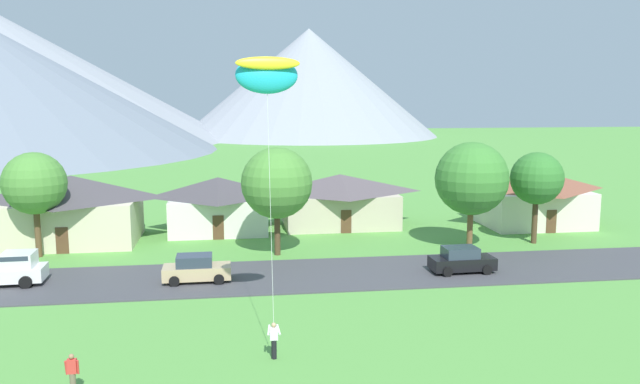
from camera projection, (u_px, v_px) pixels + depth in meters
name	position (u px, v px, depth m)	size (l,w,h in m)	color
road_strip	(274.00, 276.00, 41.00)	(160.00, 7.74, 0.08)	#424247
mountain_central_ridge	(309.00, 83.00, 179.29)	(72.32, 72.32, 29.94)	#8E939E
house_leftmost	(73.00, 208.00, 50.09)	(10.71, 7.87, 5.38)	beige
house_left_center	(533.00, 196.00, 56.99)	(9.63, 7.57, 5.01)	beige
house_right_center	(219.00, 203.00, 54.46)	(8.77, 7.26, 4.68)	silver
house_rightmost	(340.00, 199.00, 56.72)	(10.68, 7.02, 4.65)	beige
tree_near_left	(472.00, 179.00, 47.72)	(5.53, 5.53, 8.18)	brown
tree_left_of_center	(34.00, 184.00, 45.26)	(4.47, 4.47, 7.64)	brown
tree_center	(537.00, 179.00, 49.53)	(4.10, 4.10, 7.25)	#4C3823
tree_right_of_center	(277.00, 183.00, 45.83)	(5.19, 5.19, 7.94)	#4C3823
parked_car_black_west_end	(462.00, 260.00, 41.78)	(4.25, 2.17, 1.68)	black
parked_car_tan_mid_west	(196.00, 269.00, 39.68)	(4.22, 2.12, 1.68)	tan
pickup_truck_white_west_side	(3.00, 269.00, 38.92)	(5.27, 2.47, 1.99)	white
kite_flyer_with_kite	(267.00, 80.00, 28.36)	(2.95, 3.00, 13.47)	black
watcher_person	(72.00, 373.00, 24.82)	(0.56, 0.24, 1.68)	#70604C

